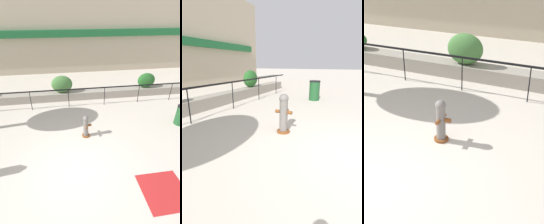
{
  "view_description": "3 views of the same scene",
  "coord_description": "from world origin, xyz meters",
  "views": [
    {
      "loc": [
        -0.15,
        -4.38,
        5.05
      ],
      "look_at": [
        1.0,
        3.14,
        0.58
      ],
      "focal_mm": 28.0,
      "sensor_mm": 36.0,
      "label": 1
    },
    {
      "loc": [
        -3.58,
        0.26,
        1.84
      ],
      "look_at": [
        0.65,
        2.34,
        0.54
      ],
      "focal_mm": 28.0,
      "sensor_mm": 36.0,
      "label": 2
    },
    {
      "loc": [
        3.44,
        -3.77,
        4.26
      ],
      "look_at": [
        0.88,
        2.19,
        0.73
      ],
      "focal_mm": 50.0,
      "sensor_mm": 36.0,
      "label": 3
    }
  ],
  "objects": [
    {
      "name": "planter_wall_low",
      "position": [
        0.0,
        6.0,
        0.25
      ],
      "size": [
        18.0,
        0.7,
        0.5
      ],
      "primitive_type": "cube",
      "color": "gray",
      "rests_on": "ground"
    },
    {
      "name": "hedge_bush_2",
      "position": [
        5.22,
        6.0,
        0.99
      ],
      "size": [
        1.18,
        0.6,
        0.98
      ],
      "primitive_type": "ellipsoid",
      "color": "#235B23",
      "rests_on": "planter_wall_low"
    },
    {
      "name": "fire_hydrant",
      "position": [
        0.64,
        1.98,
        0.55
      ],
      "size": [
        0.43,
        0.47,
        1.08
      ],
      "color": "brown",
      "rests_on": "ground"
    },
    {
      "name": "hedge_bush_1",
      "position": [
        -0.33,
        6.0,
        1.04
      ],
      "size": [
        1.29,
        0.7,
        1.08
      ],
      "primitive_type": "ellipsoid",
      "color": "#427538",
      "rests_on": "planter_wall_low"
    },
    {
      "name": "ground_plane",
      "position": [
        0.0,
        0.0,
        0.0
      ],
      "size": [
        120.0,
        120.0,
        0.0
      ],
      "primitive_type": "plane",
      "color": "beige"
    },
    {
      "name": "building_facade",
      "position": [
        0.0,
        11.98,
        3.99
      ],
      "size": [
        30.0,
        1.36,
        8.0
      ],
      "color": "tan",
      "rests_on": "ground"
    },
    {
      "name": "fence_railing_segment",
      "position": [
        -0.0,
        4.9,
        1.02
      ],
      "size": [
        15.0,
        0.05,
        1.15
      ],
      "color": "black",
      "rests_on": "ground"
    },
    {
      "name": "tactile_warning_pad",
      "position": [
        2.75,
        -1.23,
        0.01
      ],
      "size": [
        1.44,
        1.44,
        0.01
      ],
      "primitive_type": "cube",
      "color": "#B22323",
      "rests_on": "ground"
    }
  ]
}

